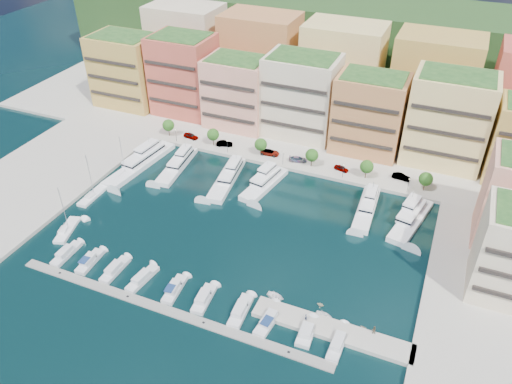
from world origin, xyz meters
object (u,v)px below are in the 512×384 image
tree_3 (312,155)px  car_5 (401,177)px  lamppost_3 (343,169)px  yacht_3 (265,182)px  lamppost_1 (227,144)px  person_1 (374,330)px  yacht_5 (367,206)px  cruiser_1 (90,261)px  lamppost_0 (176,133)px  car_3 (298,159)px  tender_1 (320,305)px  car_4 (341,168)px  tree_5 (426,179)px  yacht_0 (142,161)px  tender_2 (324,316)px  person_0 (306,317)px  yacht_2 (228,176)px  tender_0 (276,296)px  cruiser_3 (142,279)px  cruiser_8 (307,333)px  tender_3 (364,328)px  car_0 (191,136)px  cruiser_5 (204,299)px  yacht_1 (178,164)px  cruiser_4 (174,289)px  tree_4 (367,167)px  cruiser_2 (115,270)px  cruiser_9 (338,343)px  cruiser_6 (240,311)px  tree_1 (213,135)px  car_2 (270,152)px  lamppost_2 (283,156)px  yacht_6 (411,218)px  lamppost_4 (409,183)px  cruiser_7 (269,320)px  sailboat_0 (67,230)px  cruiser_0 (66,254)px  car_1 (224,144)px  sailboat_2 (125,176)px  tree_0 (168,125)px  tree_2 (261,145)px  sailboat_1 (93,196)px

tree_3 → car_5: (25.37, 3.23, -2.93)m
lamppost_3 → yacht_3: bearing=-150.7°
lamppost_1 → person_1: size_ratio=2.19×
yacht_5 → cruiser_1: bearing=-140.2°
lamppost_0 → car_3: lamppost_0 is taller
tender_1 → car_4: 52.02m
tree_3 → tree_5: size_ratio=1.00×
yacht_0 → tender_2: yacht_0 is taller
lamppost_0 → person_0: size_ratio=2.63×
yacht_2 → tender_0: yacht_2 is taller
cruiser_3 → cruiser_8: bearing=0.0°
tender_3 → car_0: size_ratio=0.32×
lamppost_3 → car_5: bearing=19.8°
cruiser_5 → yacht_1: bearing=125.8°
lamppost_0 → cruiser_4: (32.15, -55.81, -3.26)m
yacht_1 → tender_2: (56.17, -38.33, -0.71)m
yacht_0 → tree_4: bearing=15.2°
cruiser_2 → cruiser_9: 51.16m
cruiser_6 → tender_3: size_ratio=5.62×
yacht_0 → car_4: 58.73m
tree_5 → cruiser_6: tree_5 is taller
tree_1 → yacht_1: bearing=-107.6°
tree_3 → car_2: size_ratio=0.98×
tender_0 → car_4: size_ratio=0.90×
lamppost_0 → person_0: bearing=-41.2°
cruiser_6 → cruiser_8: bearing=0.1°
lamppost_2 → cruiser_2: (-19.15, -55.79, -3.28)m
cruiser_5 → tree_5: bearing=57.7°
cruiser_9 → yacht_6: bearing=81.1°
lamppost_4 → cruiser_7: size_ratio=0.46×
sailboat_0 → tender_1: sailboat_0 is taller
cruiser_0 → car_1: (12.14, 59.00, 1.27)m
cruiser_2 → sailboat_2: (-20.83, 33.27, -0.23)m
tree_0 → lamppost_4: tree_0 is taller
tree_0 → cruiser_4: (36.15, -58.11, -4.17)m
tree_4 → cruiser_5: bearing=-109.7°
tender_3 → tender_2: bearing=113.8°
tree_2 → sailboat_1: (-34.10, -36.46, -4.44)m
cruiser_4 → lamppost_4: bearing=54.5°
car_4 → yacht_2: bearing=132.6°
yacht_0 → yacht_3: size_ratio=1.45×
cruiser_8 → tender_0: bearing=143.6°
yacht_2 → car_5: 48.76m
tender_2 → tender_0: 11.02m
tree_5 → cruiser_1: (-66.07, -58.11, -4.17)m
yacht_2 → car_0: size_ratio=4.55×
cruiser_4 → tender_1: size_ratio=5.29×
lamppost_2 → yacht_2: 17.43m
cruiser_5 → sailboat_1: size_ratio=0.63×
tree_4 → cruiser_3: bearing=-121.8°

